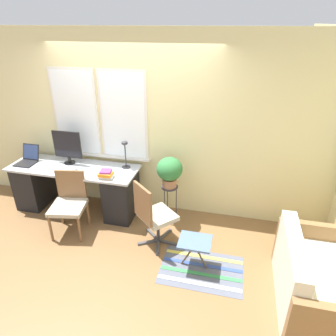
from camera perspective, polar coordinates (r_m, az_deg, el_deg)
The scene contains 16 objects.
ground_plane at distance 4.55m, azimuth -8.65°, elevation -11.30°, with size 14.00×14.00×0.00m, color brown.
wall_back_with_window at distance 4.54m, azimuth -6.68°, elevation 8.10°, with size 9.00×0.12×2.70m.
desk at distance 4.93m, azimuth -17.09°, elevation -3.49°, with size 1.99×0.65×0.75m.
laptop at distance 5.17m, azimuth -25.18°, elevation 1.53°, with size 0.28×0.34×0.26m.
monitor at distance 4.82m, azimuth -18.62°, elevation 3.91°, with size 0.45×0.17×0.52m.
keyboard at distance 4.76m, azimuth -19.55°, elevation -0.10°, with size 0.35×0.13×0.02m.
mouse at distance 4.65m, azimuth -17.12°, elevation -0.32°, with size 0.03×0.06×0.03m.
desk_lamp at distance 4.47m, azimuth -8.18°, elevation 3.33°, with size 0.13×0.13×0.43m.
book_stack at distance 4.31m, azimuth -11.77°, elevation -1.17°, with size 0.20×0.18×0.11m.
desk_chair_wooden at distance 4.45m, azimuth -18.32°, elevation -6.14°, with size 0.53×0.54×0.88m.
office_chair_swivel at distance 3.96m, azimuth -2.90°, elevation -8.81°, with size 0.60×0.61×0.94m.
couch_loveseat at distance 3.70m, azimuth 25.90°, elevation -19.07°, with size 0.75×1.28×0.78m.
plant_stand at distance 4.40m, azimuth 0.28°, elevation -4.33°, with size 0.25×0.25×0.59m.
potted_plant at distance 4.24m, azimuth 0.29°, elevation -0.44°, with size 0.37×0.37×0.45m.
floor_rug_striped at distance 3.91m, azimuth 6.39°, elevation -18.67°, with size 1.01×0.68×0.01m.
folding_stool at distance 3.71m, azimuth 5.16°, elevation -14.09°, with size 0.39×0.33×0.40m.
Camera 1 is at (1.49, -3.31, 2.75)m, focal length 32.00 mm.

